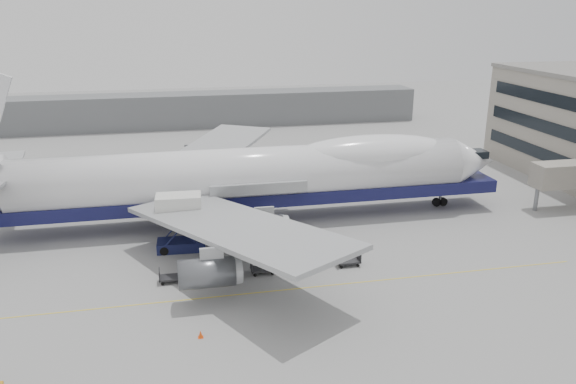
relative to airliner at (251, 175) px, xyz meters
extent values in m
plane|color=gray|center=(-0.64, -12.00, -5.62)|extent=(260.00, 260.00, 0.00)
cube|color=gold|center=(-0.64, -18.00, -5.62)|extent=(60.00, 0.15, 0.01)
cube|color=gray|center=(39.36, -4.00, -1.12)|extent=(9.00, 3.00, 3.00)
cylinder|color=slate|center=(35.36, -4.00, -4.12)|extent=(0.50, 0.50, 3.00)
cube|color=slate|center=(-10.64, 58.00, -2.12)|extent=(110.00, 8.00, 7.00)
cylinder|color=white|center=(-0.64, 0.00, 0.08)|extent=(52.00, 6.40, 6.40)
cube|color=#111240|center=(0.36, 0.00, -2.48)|extent=(60.00, 5.76, 1.50)
cone|color=white|center=(28.36, 0.00, 0.08)|extent=(6.00, 6.40, 6.40)
ellipsoid|color=white|center=(14.96, 0.00, 1.84)|extent=(20.67, 5.78, 4.56)
cube|color=#9EA0A3|center=(-3.64, -14.28, -0.52)|extent=(20.35, 26.74, 2.26)
cube|color=#9EA0A3|center=(-3.64, 14.28, -0.52)|extent=(20.35, 26.74, 2.26)
cylinder|color=#595B60|center=(-6.64, 19.00, -2.72)|extent=(4.80, 2.60, 2.60)
cylinder|color=#595B60|center=(-0.64, 10.00, -2.72)|extent=(4.80, 2.60, 2.60)
cylinder|color=#595B60|center=(-0.64, -10.00, -2.72)|extent=(4.80, 2.60, 2.60)
cylinder|color=#595B60|center=(-6.64, -19.00, -2.72)|extent=(4.80, 2.60, 2.60)
cylinder|color=slate|center=(24.36, 0.00, -4.37)|extent=(0.36, 0.36, 2.50)
cylinder|color=black|center=(24.36, 0.00, -5.07)|extent=(1.10, 0.45, 1.10)
cylinder|color=slate|center=(-3.64, -3.00, -4.37)|extent=(0.36, 0.36, 2.50)
cylinder|color=black|center=(-3.64, -3.00, -5.07)|extent=(1.10, 0.45, 1.10)
cylinder|color=slate|center=(-3.64, 3.00, -4.37)|extent=(0.36, 0.36, 2.50)
cylinder|color=black|center=(-3.64, 3.00, -5.07)|extent=(1.10, 0.45, 1.10)
cube|color=#181D48|center=(-8.56, -7.05, -5.08)|extent=(5.08, 2.62, 1.09)
cube|color=silver|center=(-8.56, -7.05, -0.62)|extent=(4.69, 2.80, 2.19)
cube|color=#181D48|center=(-8.56, -8.15, -2.82)|extent=(3.55, 0.29, 3.92)
cube|color=#181D48|center=(-8.56, -5.96, -2.82)|extent=(3.55, 0.29, 3.92)
cube|color=slate|center=(-8.56, -5.46, -0.62)|extent=(2.44, 1.31, 0.15)
cylinder|color=black|center=(-10.35, -8.05, -5.18)|extent=(0.89, 0.35, 0.89)
cylinder|color=black|center=(-10.35, -6.06, -5.18)|extent=(0.89, 0.35, 0.89)
cylinder|color=black|center=(-6.77, -8.05, -5.18)|extent=(0.89, 0.35, 0.89)
cylinder|color=black|center=(-6.77, -6.06, -5.18)|extent=(0.89, 0.35, 0.89)
cone|color=#E1440B|center=(-7.59, -24.19, -5.32)|extent=(0.39, 0.39, 0.61)
cube|color=#E1440B|center=(-7.59, -24.19, -5.61)|extent=(0.41, 0.41, 0.03)
cube|color=#2D2D30|center=(-9.65, -14.26, -5.17)|extent=(2.30, 1.35, 0.18)
cube|color=#2D2D30|center=(-10.75, -14.26, -4.77)|extent=(0.08, 1.35, 0.90)
cube|color=#2D2D30|center=(-8.55, -14.26, -4.77)|extent=(0.08, 1.35, 0.90)
cylinder|color=black|center=(-10.50, -14.81, -5.47)|extent=(0.30, 0.12, 0.30)
cylinder|color=black|center=(-10.50, -13.71, -5.47)|extent=(0.30, 0.12, 0.30)
cylinder|color=black|center=(-8.80, -14.81, -5.47)|extent=(0.30, 0.12, 0.30)
cylinder|color=black|center=(-8.80, -13.71, -5.47)|extent=(0.30, 0.12, 0.30)
cube|color=#2D2D30|center=(-5.36, -14.26, -5.17)|extent=(2.30, 1.35, 0.18)
cube|color=#2D2D30|center=(-6.46, -14.26, -4.77)|extent=(0.08, 1.35, 0.90)
cube|color=#2D2D30|center=(-4.26, -14.26, -4.77)|extent=(0.08, 1.35, 0.90)
cylinder|color=black|center=(-6.21, -14.81, -5.47)|extent=(0.30, 0.12, 0.30)
cylinder|color=black|center=(-6.21, -13.71, -5.47)|extent=(0.30, 0.12, 0.30)
cylinder|color=black|center=(-4.51, -14.81, -5.47)|extent=(0.30, 0.12, 0.30)
cylinder|color=black|center=(-4.51, -13.71, -5.47)|extent=(0.30, 0.12, 0.30)
cube|color=#2D2D30|center=(-1.07, -14.26, -5.17)|extent=(2.30, 1.35, 0.18)
cube|color=#2D2D30|center=(-2.17, -14.26, -4.77)|extent=(0.08, 1.35, 0.90)
cube|color=#2D2D30|center=(0.03, -14.26, -4.77)|extent=(0.08, 1.35, 0.90)
cylinder|color=black|center=(-1.92, -14.81, -5.47)|extent=(0.30, 0.12, 0.30)
cylinder|color=black|center=(-1.92, -13.71, -5.47)|extent=(0.30, 0.12, 0.30)
cylinder|color=black|center=(-0.22, -14.81, -5.47)|extent=(0.30, 0.12, 0.30)
cylinder|color=black|center=(-0.22, -13.71, -5.47)|extent=(0.30, 0.12, 0.30)
cube|color=#2D2D30|center=(3.22, -14.26, -5.17)|extent=(2.30, 1.35, 0.18)
cube|color=#2D2D30|center=(2.12, -14.26, -4.77)|extent=(0.08, 1.35, 0.90)
cube|color=#2D2D30|center=(4.32, -14.26, -4.77)|extent=(0.08, 1.35, 0.90)
cylinder|color=black|center=(2.37, -14.81, -5.47)|extent=(0.30, 0.12, 0.30)
cylinder|color=black|center=(2.37, -13.71, -5.47)|extent=(0.30, 0.12, 0.30)
cylinder|color=black|center=(4.07, -14.81, -5.47)|extent=(0.30, 0.12, 0.30)
cylinder|color=black|center=(4.07, -13.71, -5.47)|extent=(0.30, 0.12, 0.30)
cube|color=#2D2D30|center=(7.52, -14.26, -5.17)|extent=(2.30, 1.35, 0.18)
cube|color=#2D2D30|center=(6.42, -14.26, -4.77)|extent=(0.08, 1.35, 0.90)
cube|color=#2D2D30|center=(8.62, -14.26, -4.77)|extent=(0.08, 1.35, 0.90)
cylinder|color=black|center=(6.67, -14.81, -5.47)|extent=(0.30, 0.12, 0.30)
cylinder|color=black|center=(6.67, -13.71, -5.47)|extent=(0.30, 0.12, 0.30)
cylinder|color=black|center=(8.37, -14.81, -5.47)|extent=(0.30, 0.12, 0.30)
cylinder|color=black|center=(8.37, -13.71, -5.47)|extent=(0.30, 0.12, 0.30)
camera|label=1|loc=(-8.71, -62.53, 18.78)|focal=35.00mm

